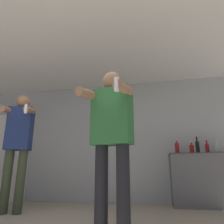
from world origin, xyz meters
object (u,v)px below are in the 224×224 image
object	(u,v)px
person_man_side	(18,141)
bottle_green_wine	(192,149)
bottle_red_label	(217,147)
bottle_brown_liquor	(207,148)
bottle_tall_gin	(197,147)
refrigerator	(6,158)
person_woman_foreground	(112,131)
bottle_short_whiskey	(177,148)

from	to	relation	value
person_man_side	bottle_green_wine	bearing A→B (deg)	24.74
bottle_red_label	person_man_side	world-z (taller)	person_man_side
bottle_brown_liquor	person_man_side	xyz separation A→B (m)	(-3.00, -1.26, 0.04)
bottle_tall_gin	bottle_brown_liquor	world-z (taller)	bottle_tall_gin
bottle_brown_liquor	person_man_side	size ratio (longest dim) A/B	0.15
bottle_brown_liquor	person_man_side	world-z (taller)	person_man_side
bottle_tall_gin	refrigerator	bearing A→B (deg)	179.69
person_woman_foreground	person_man_side	world-z (taller)	person_man_side
refrigerator	person_man_side	world-z (taller)	person_man_side
bottle_brown_liquor	person_man_side	bearing A→B (deg)	-157.24
bottle_short_whiskey	person_man_side	bearing A→B (deg)	-153.01
bottle_green_wine	person_man_side	xyz separation A→B (m)	(-2.73, -1.26, 0.05)
person_woman_foreground	bottle_red_label	bearing A→B (deg)	52.69
bottle_tall_gin	bottle_short_whiskey	world-z (taller)	bottle_tall_gin
bottle_short_whiskey	bottle_brown_liquor	size ratio (longest dim) A/B	1.05
person_woman_foreground	bottle_tall_gin	bearing A→B (deg)	59.03
person_woman_foreground	person_man_side	xyz separation A→B (m)	(-1.63, 0.76, 0.06)
bottle_brown_liquor	person_woman_foreground	world-z (taller)	person_woman_foreground
bottle_tall_gin	bottle_red_label	bearing A→B (deg)	0.00
refrigerator	bottle_brown_liquor	world-z (taller)	refrigerator
bottle_red_label	person_man_side	bearing A→B (deg)	-158.29
bottle_brown_liquor	bottle_green_wine	world-z (taller)	bottle_brown_liquor
person_man_side	bottle_brown_liquor	bearing A→B (deg)	22.76
person_man_side	bottle_red_label	bearing A→B (deg)	21.71
bottle_brown_liquor	bottle_green_wine	size ratio (longest dim) A/B	1.14
bottle_tall_gin	bottle_green_wine	world-z (taller)	bottle_tall_gin
bottle_tall_gin	person_woman_foreground	bearing A→B (deg)	-120.97
bottle_red_label	bottle_tall_gin	distance (m)	0.33
bottle_red_label	person_woman_foreground	world-z (taller)	person_woman_foreground
person_man_side	person_woman_foreground	bearing A→B (deg)	-24.99
refrigerator	bottle_short_whiskey	size ratio (longest dim) A/B	6.41
bottle_red_label	bottle_green_wine	bearing A→B (deg)	180.00
refrigerator	person_woman_foreground	xyz separation A→B (m)	(2.74, -2.04, 0.09)
bottle_tall_gin	bottle_green_wine	bearing A→B (deg)	180.00
refrigerator	person_man_side	bearing A→B (deg)	-48.86
bottle_tall_gin	person_man_side	distance (m)	3.10
bottle_tall_gin	person_man_side	world-z (taller)	person_man_side
refrigerator	person_man_side	xyz separation A→B (m)	(1.12, -1.28, 0.15)
person_man_side	refrigerator	bearing A→B (deg)	131.14
bottle_short_whiskey	person_man_side	xyz separation A→B (m)	(-2.47, -1.26, 0.02)
refrigerator	bottle_brown_liquor	bearing A→B (deg)	-0.30
bottle_green_wine	person_woman_foreground	bearing A→B (deg)	-118.78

